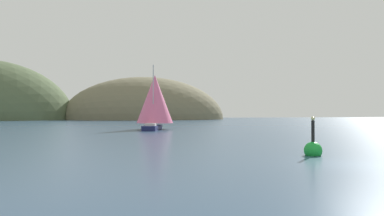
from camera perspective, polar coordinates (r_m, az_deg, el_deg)
ground_plane at (r=21.33m, az=22.48°, el=-7.71°), size 360.00×360.00×0.00m
headland_center at (r=153.15m, az=-7.00°, el=-1.68°), size 63.50×44.00×33.40m
sailboat_pink_spinnaker at (r=60.64m, az=-5.54°, el=1.17°), size 7.11×9.83×9.97m
channel_buoy at (r=24.78m, az=17.51°, el=-5.89°), size 1.10×1.10×2.64m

